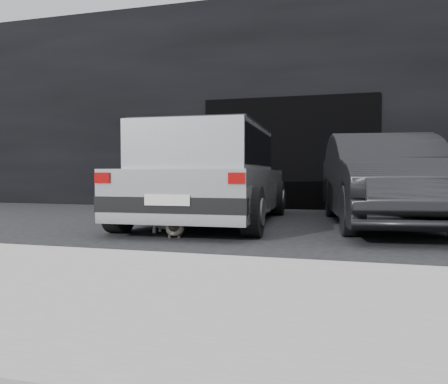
% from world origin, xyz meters
% --- Properties ---
extents(ground, '(80.00, 80.00, 0.00)m').
position_xyz_m(ground, '(0.00, 0.00, 0.00)').
color(ground, black).
rests_on(ground, ground).
extents(building_facade, '(34.00, 4.00, 5.00)m').
position_xyz_m(building_facade, '(1.00, 6.00, 2.50)').
color(building_facade, black).
rests_on(building_facade, ground).
extents(garage_opening, '(4.00, 0.10, 2.60)m').
position_xyz_m(garage_opening, '(1.00, 3.99, 1.30)').
color(garage_opening, black).
rests_on(garage_opening, ground).
extents(curb, '(18.00, 0.25, 0.12)m').
position_xyz_m(curb, '(1.00, -2.60, 0.06)').
color(curb, gray).
rests_on(curb, ground).
extents(sidewalk, '(18.00, 2.20, 0.11)m').
position_xyz_m(sidewalk, '(1.00, -3.80, 0.06)').
color(sidewalk, gray).
rests_on(sidewalk, ground).
extents(silver_hatchback, '(2.34, 4.49, 1.63)m').
position_xyz_m(silver_hatchback, '(0.08, 0.85, 0.89)').
color(silver_hatchback, '#B2B5B7').
rests_on(silver_hatchback, ground).
extents(second_car, '(2.10, 4.68, 1.49)m').
position_xyz_m(second_car, '(2.85, 1.22, 0.75)').
color(second_car, black).
rests_on(second_car, ground).
extents(cat_siamese, '(0.39, 0.69, 0.25)m').
position_xyz_m(cat_siamese, '(0.10, -0.83, 0.11)').
color(cat_siamese, beige).
rests_on(cat_siamese, ground).
extents(cat_white, '(0.82, 0.39, 0.39)m').
position_xyz_m(cat_white, '(-0.11, -0.51, 0.19)').
color(cat_white, silver).
rests_on(cat_white, ground).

